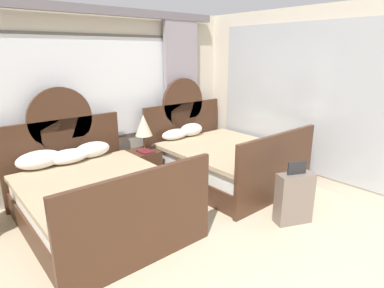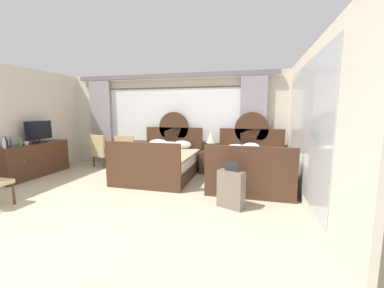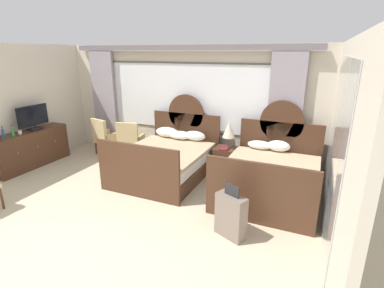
{
  "view_description": "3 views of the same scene",
  "coord_description": "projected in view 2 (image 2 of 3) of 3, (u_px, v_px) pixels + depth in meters",
  "views": [
    {
      "loc": [
        -1.28,
        -0.52,
        2.07
      ],
      "look_at": [
        1.03,
        2.21,
        1.02
      ],
      "focal_mm": 29.81,
      "sensor_mm": 36.0,
      "label": 1
    },
    {
      "loc": [
        2.33,
        -2.54,
        1.65
      ],
      "look_at": [
        1.02,
        2.53,
        0.91
      ],
      "focal_mm": 22.31,
      "sensor_mm": 36.0,
      "label": 2
    },
    {
      "loc": [
        2.96,
        -2.15,
        2.55
      ],
      "look_at": [
        1.11,
        2.03,
        1.09
      ],
      "focal_mm": 27.43,
      "sensor_mm": 36.0,
      "label": 3
    }
  ],
  "objects": [
    {
      "name": "book_on_nightstand",
      "position": [
        208.0,
        152.0,
        6.24
      ],
      "size": [
        0.18,
        0.26,
        0.03
      ],
      "color": "maroon",
      "rests_on": "nightstand_between_beds"
    },
    {
      "name": "nightstand_between_beds",
      "position": [
        209.0,
        162.0,
        6.37
      ],
      "size": [
        0.45,
        0.47,
        0.56
      ],
      "color": "#472B1C",
      "rests_on": "ground_plane"
    },
    {
      "name": "tv_flatscreen",
      "position": [
        39.0,
        132.0,
        6.06
      ],
      "size": [
        0.2,
        0.76,
        0.56
      ],
      "color": "black",
      "rests_on": "dresser_minibar"
    },
    {
      "name": "bed_near_mirror",
      "position": [
        250.0,
        168.0,
        5.45
      ],
      "size": [
        1.67,
        2.12,
        1.61
      ],
      "color": "#472B1C",
      "rests_on": "ground_plane"
    },
    {
      "name": "table_lamp_on_nightstand",
      "position": [
        211.0,
        137.0,
        6.28
      ],
      "size": [
        0.27,
        0.27,
        0.57
      ],
      "color": "brown",
      "rests_on": "nightstand_between_beds"
    },
    {
      "name": "wall_back_window",
      "position": [
        172.0,
        119.0,
        7.0
      ],
      "size": [
        6.42,
        0.22,
        2.7
      ],
      "color": "beige",
      "rests_on": "ground_plane"
    },
    {
      "name": "armchair_by_window_centre",
      "position": [
        102.0,
        150.0,
        6.99
      ],
      "size": [
        0.64,
        0.64,
        0.95
      ],
      "color": "tan",
      "rests_on": "ground_plane"
    },
    {
      "name": "suitcase_on_floor",
      "position": [
        231.0,
        189.0,
        4.04
      ],
      "size": [
        0.49,
        0.36,
        0.8
      ],
      "color": "#75665B",
      "rests_on": "ground_plane"
    },
    {
      "name": "cup_on_dresser",
      "position": [
        26.0,
        143.0,
        5.7
      ],
      "size": [
        0.11,
        0.08,
        0.08
      ],
      "color": "white",
      "rests_on": "dresser_minibar"
    },
    {
      "name": "wall_right_mirror",
      "position": [
        310.0,
        129.0,
        3.96
      ],
      "size": [
        0.08,
        4.72,
        2.7
      ],
      "color": "beige",
      "rests_on": "ground_plane"
    },
    {
      "name": "dresser_minibar",
      "position": [
        35.0,
        160.0,
        6.0
      ],
      "size": [
        0.48,
        1.76,
        0.83
      ],
      "color": "#472B1C",
      "rests_on": "ground_plane"
    },
    {
      "name": "bottle_water_clear",
      "position": [
        4.0,
        144.0,
        5.16
      ],
      "size": [
        0.07,
        0.07,
        0.26
      ],
      "color": "silver",
      "rests_on": "dresser_minibar"
    },
    {
      "name": "ground_plane",
      "position": [
        73.0,
        233.0,
        3.24
      ],
      "size": [
        24.0,
        24.0,
        0.0
      ],
      "primitive_type": "plane",
      "color": "#BCAD8E"
    },
    {
      "name": "bottle_wine_dark",
      "position": [
        6.0,
        143.0,
        5.28
      ],
      "size": [
        0.06,
        0.06,
        0.25
      ],
      "color": "black",
      "rests_on": "dresser_minibar"
    },
    {
      "name": "bottle_spirit_blue",
      "position": [
        11.0,
        143.0,
        5.42
      ],
      "size": [
        0.06,
        0.06,
        0.23
      ],
      "color": "#385B99",
      "rests_on": "dresser_minibar"
    },
    {
      "name": "wall_left",
      "position": [
        7.0,
        123.0,
        5.54
      ],
      "size": [
        0.07,
        4.72,
        2.7
      ],
      "color": "beige",
      "rests_on": "ground_plane"
    },
    {
      "name": "bottle_soda_green",
      "position": [
        20.0,
        142.0,
        5.5
      ],
      "size": [
        0.06,
        0.06,
        0.24
      ],
      "color": "#337A3D",
      "rests_on": "dresser_minibar"
    },
    {
      "name": "bed_near_window",
      "position": [
        162.0,
        162.0,
        6.0
      ],
      "size": [
        1.67,
        2.12,
        1.61
      ],
      "color": "#472B1C",
      "rests_on": "ground_plane"
    },
    {
      "name": "armchair_by_window_left",
      "position": [
        126.0,
        151.0,
        6.79
      ],
      "size": [
        0.63,
        0.63,
        0.95
      ],
      "color": "tan",
      "rests_on": "ground_plane"
    }
  ]
}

